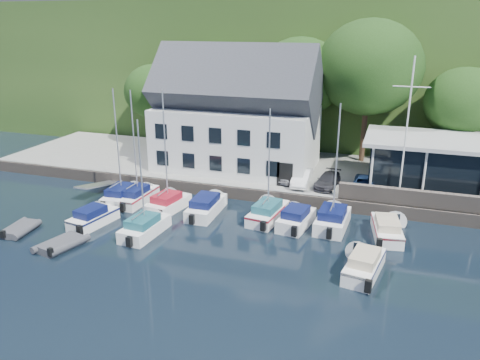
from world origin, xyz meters
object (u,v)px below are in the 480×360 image
at_px(car_silver, 291,175).
at_px(boat_r2_4, 365,262).
at_px(car_dgrey, 328,180).
at_px(boat_r2_0, 93,216).
at_px(dinghy_1, 61,243).
at_px(harbor_building, 237,120).
at_px(boat_r1_7, 387,227).
at_px(boat_r2_1, 141,175).
at_px(boat_r1_1, 135,152).
at_px(boat_r1_4, 269,163).
at_px(car_white, 302,177).
at_px(club_pavilion, 450,165).
at_px(boat_r1_3, 206,204).
at_px(boat_r1_0, 118,151).
at_px(dinghy_0, 20,228).
at_px(boat_r1_5, 296,217).
at_px(boat_r1_6, 337,163).
at_px(flagpole, 406,131).
at_px(car_blue, 364,184).
at_px(boat_r1_2, 166,157).

xyz_separation_m(car_silver, boat_r2_4, (6.94, -11.93, -0.84)).
xyz_separation_m(car_dgrey, boat_r2_0, (-14.99, -10.61, -0.85)).
bearing_deg(dinghy_1, harbor_building, 85.47).
height_order(boat_r1_7, boat_r2_1, boat_r2_1).
bearing_deg(boat_r1_1, dinghy_1, -92.59).
bearing_deg(boat_r1_4, car_white, 83.88).
relative_size(club_pavilion, boat_r1_3, 1.99).
bearing_deg(dinghy_1, boat_r1_0, 109.35).
bearing_deg(boat_r1_0, car_silver, 22.92).
bearing_deg(dinghy_0, boat_r1_3, 27.14).
bearing_deg(dinghy_0, boat_r1_4, 19.65).
bearing_deg(car_white, boat_r1_5, -83.68).
relative_size(car_dgrey, boat_r1_6, 0.39).
relative_size(boat_r1_1, boat_r2_4, 1.42).
distance_m(car_silver, flagpole, 9.94).
xyz_separation_m(flagpole, boat_r1_5, (-6.78, -5.16, -5.54)).
height_order(car_blue, boat_r1_4, boat_r1_4).
height_order(club_pavilion, dinghy_0, club_pavilion).
distance_m(boat_r1_1, dinghy_1, 9.43).
distance_m(car_dgrey, dinghy_1, 20.65).
xyz_separation_m(boat_r1_0, boat_r2_0, (0.52, -4.58, -3.56)).
relative_size(harbor_building, boat_r1_5, 2.66).
relative_size(boat_r1_6, dinghy_1, 3.05).
height_order(car_blue, boat_r2_0, car_blue).
bearing_deg(flagpole, boat_r2_4, -99.20).
height_order(boat_r2_4, dinghy_0, boat_r2_4).
relative_size(car_dgrey, boat_r1_3, 0.56).
height_order(car_dgrey, boat_r1_7, car_dgrey).
bearing_deg(flagpole, boat_r2_0, -155.14).
height_order(harbor_building, boat_r1_3, harbor_building).
bearing_deg(boat_r1_3, boat_r2_0, -148.18).
relative_size(club_pavilion, dinghy_1, 4.22).
xyz_separation_m(club_pavilion, car_dgrey, (-9.17, -2.47, -1.51)).
xyz_separation_m(car_blue, boat_r2_0, (-17.89, -10.43, -0.93)).
height_order(car_blue, boat_r2_4, car_blue).
relative_size(car_dgrey, boat_r1_4, 0.43).
relative_size(boat_r2_0, boat_r2_4, 0.91).
height_order(boat_r1_6, dinghy_0, boat_r1_6).
distance_m(car_white, dinghy_0, 21.47).
bearing_deg(boat_r1_1, car_white, 26.31).
distance_m(boat_r1_7, dinghy_0, 25.05).
height_order(flagpole, dinghy_0, flagpole).
height_order(boat_r1_5, boat_r2_4, boat_r2_4).
relative_size(car_silver, boat_r1_2, 0.39).
relative_size(boat_r1_0, boat_r1_1, 1.01).
xyz_separation_m(car_dgrey, dinghy_0, (-19.03, -13.29, -1.20)).
relative_size(flagpole, boat_r1_0, 1.24).
xyz_separation_m(harbor_building, dinghy_1, (-5.96, -17.33, -4.98)).
distance_m(boat_r1_2, boat_r1_6, 12.45).
bearing_deg(boat_r1_7, car_silver, 132.63).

